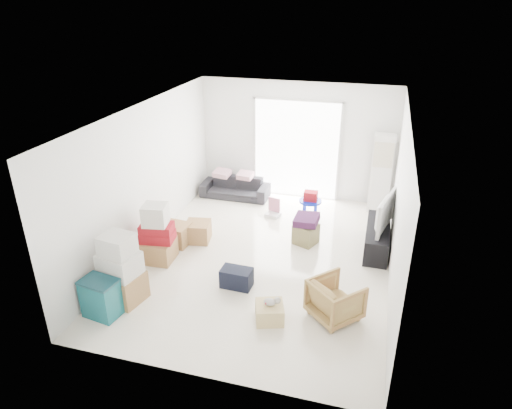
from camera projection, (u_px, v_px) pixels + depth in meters
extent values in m
cube|color=white|center=(263.00, 263.00, 8.47)|extent=(4.50, 6.00, 0.24)
cube|color=white|center=(264.00, 105.00, 7.23)|extent=(4.50, 6.00, 0.24)
cube|color=white|center=(298.00, 139.00, 10.57)|extent=(4.50, 0.24, 2.70)
cube|color=white|center=(192.00, 295.00, 5.12)|extent=(4.50, 0.24, 2.70)
cube|color=white|center=(139.00, 177.00, 8.43)|extent=(0.24, 6.00, 2.70)
cube|color=white|center=(407.00, 206.00, 7.27)|extent=(0.24, 6.00, 2.70)
cube|color=white|center=(296.00, 149.00, 10.53)|extent=(2.00, 0.01, 2.30)
cube|color=silver|center=(254.00, 146.00, 10.77)|extent=(0.06, 0.04, 2.30)
cube|color=silver|center=(340.00, 153.00, 10.28)|extent=(0.06, 0.04, 2.30)
cube|color=silver|center=(298.00, 100.00, 10.04)|extent=(2.10, 0.04, 0.06)
cube|color=silver|center=(381.00, 174.00, 9.89)|extent=(0.45, 0.30, 1.75)
cube|color=black|center=(377.00, 238.00, 8.61)|extent=(0.43, 1.43, 0.48)
imported|color=black|center=(379.00, 223.00, 8.47)|extent=(0.87, 1.21, 0.14)
imported|color=#2B2A30|center=(235.00, 184.00, 10.80)|extent=(1.61, 0.47, 0.63)
cube|color=#CF97A1|center=(222.00, 168.00, 10.74)|extent=(0.38, 0.32, 0.11)
cube|color=#CF97A1|center=(245.00, 170.00, 10.61)|extent=(0.42, 0.36, 0.13)
imported|color=#A58C49|center=(336.00, 298.00, 6.73)|extent=(0.91, 0.91, 0.68)
cube|color=#115A64|center=(102.00, 307.00, 6.86)|extent=(0.57, 0.44, 0.29)
cube|color=#115A64|center=(100.00, 291.00, 6.73)|extent=(0.57, 0.44, 0.29)
cube|color=#0C333D|center=(98.00, 282.00, 6.67)|extent=(0.59, 0.45, 0.04)
cube|color=#AF784F|center=(123.00, 286.00, 7.18)|extent=(0.72, 0.64, 0.47)
cube|color=white|center=(120.00, 264.00, 7.00)|extent=(0.66, 0.58, 0.37)
cube|color=white|center=(117.00, 245.00, 6.86)|extent=(0.53, 0.48, 0.31)
cube|color=#AF784F|center=(159.00, 250.00, 8.27)|extent=(0.57, 0.57, 0.39)
cube|color=#B01519|center=(157.00, 236.00, 8.15)|extent=(0.64, 0.47, 0.18)
cube|color=#B01519|center=(157.00, 228.00, 8.08)|extent=(0.62, 0.46, 0.16)
cube|color=white|center=(155.00, 215.00, 7.97)|extent=(0.47, 0.46, 0.37)
cube|color=#AF784F|center=(175.00, 234.00, 8.81)|extent=(0.60, 0.51, 0.40)
cube|color=#AF784F|center=(198.00, 231.00, 8.92)|extent=(0.54, 0.54, 0.39)
cube|color=black|center=(237.00, 278.00, 7.52)|extent=(0.52, 0.32, 0.33)
cube|color=olive|center=(306.00, 234.00, 8.82)|extent=(0.52, 0.52, 0.40)
cube|color=#401A42|center=(306.00, 221.00, 8.71)|extent=(0.47, 0.47, 0.14)
cylinder|color=#0A1DB1|center=(310.00, 201.00, 9.73)|extent=(0.49, 0.49, 0.04)
cylinder|color=#0A1DB1|center=(316.00, 208.00, 9.90)|extent=(0.04, 0.04, 0.38)
cylinder|color=#0A1DB1|center=(305.00, 207.00, 9.96)|extent=(0.04, 0.04, 0.38)
cylinder|color=#0A1DB1|center=(303.00, 212.00, 9.75)|extent=(0.04, 0.04, 0.38)
cylinder|color=#0A1DB1|center=(315.00, 213.00, 9.69)|extent=(0.04, 0.04, 0.38)
cube|color=#B01519|center=(311.00, 196.00, 9.68)|extent=(0.28, 0.22, 0.20)
cube|color=silver|center=(273.00, 215.00, 9.95)|extent=(0.35, 0.33, 0.07)
cube|color=#C86C8D|center=(274.00, 205.00, 9.96)|extent=(0.27, 0.11, 0.32)
cube|color=#E2C582|center=(270.00, 312.00, 6.75)|extent=(0.52, 0.52, 0.27)
ellipsoid|color=#B2ADA8|center=(270.00, 302.00, 6.67)|extent=(0.19, 0.13, 0.10)
cube|color=red|center=(270.00, 302.00, 6.67)|extent=(0.14, 0.12, 0.03)
sphere|color=#B2ADA8|center=(277.00, 301.00, 6.66)|extent=(0.10, 0.10, 0.10)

